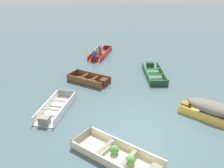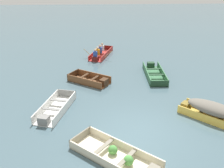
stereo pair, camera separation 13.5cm
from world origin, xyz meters
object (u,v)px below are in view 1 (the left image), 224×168
at_px(skiff_white_mid_moored, 55,109).
at_px(rowboat_red_with_crew, 99,53).
at_px(skiff_green_far_moored, 154,73).
at_px(skiff_yellow_outer_moored, 213,110).
at_px(dinghy_cream_foreground, 120,157).
at_px(skiff_wooden_brown_near_moored, 91,80).

distance_m(skiff_white_mid_moored, rowboat_red_with_crew, 8.29).
xyz_separation_m(skiff_green_far_moored, skiff_yellow_outer_moored, (1.55, -5.10, 0.31)).
distance_m(dinghy_cream_foreground, skiff_white_mid_moored, 4.35).
xyz_separation_m(skiff_wooden_brown_near_moored, skiff_green_far_moored, (3.94, 0.94, -0.02)).
relative_size(dinghy_cream_foreground, rowboat_red_with_crew, 1.02).
distance_m(skiff_wooden_brown_near_moored, skiff_white_mid_moored, 3.62).
distance_m(skiff_green_far_moored, rowboat_red_with_crew, 5.09).
bearing_deg(dinghy_cream_foreground, skiff_white_mid_moored, 129.21).
distance_m(skiff_yellow_outer_moored, rowboat_red_with_crew, 10.19).
bearing_deg(skiff_yellow_outer_moored, dinghy_cream_foreground, -150.46).
relative_size(skiff_green_far_moored, rowboat_red_with_crew, 0.99).
height_order(skiff_white_mid_moored, rowboat_red_with_crew, rowboat_red_with_crew).
bearing_deg(rowboat_red_with_crew, skiff_green_far_moored, -48.51).
height_order(skiff_white_mid_moored, skiff_yellow_outer_moored, skiff_yellow_outer_moored).
height_order(dinghy_cream_foreground, skiff_yellow_outer_moored, skiff_yellow_outer_moored).
xyz_separation_m(skiff_white_mid_moored, rowboat_red_with_crew, (2.17, 8.00, 0.10)).
bearing_deg(skiff_green_far_moored, skiff_yellow_outer_moored, -73.15).
relative_size(skiff_yellow_outer_moored, rowboat_red_with_crew, 0.85).
height_order(skiff_yellow_outer_moored, rowboat_red_with_crew, rowboat_red_with_crew).
height_order(skiff_wooden_brown_near_moored, skiff_yellow_outer_moored, skiff_yellow_outer_moored).
height_order(dinghy_cream_foreground, skiff_green_far_moored, dinghy_cream_foreground).
bearing_deg(skiff_yellow_outer_moored, rowboat_red_with_crew, 118.88).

